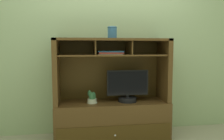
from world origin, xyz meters
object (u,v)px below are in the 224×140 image
Objects in this scene: tv_monitor at (128,89)px; potted_orchid at (92,98)px; magazine_stack_left at (110,53)px; media_console at (112,108)px; ceramic_vase at (112,33)px.

tv_monitor is 0.49m from potted_orchid.
potted_orchid is 0.50× the size of magazine_stack_left.
potted_orchid is at bearing -178.57° from tv_monitor.
media_console is 0.32m from potted_orchid.
tv_monitor reaches higher than potted_orchid.
potted_orchid is at bearing -176.22° from magazine_stack_left.
tv_monitor is 0.76m from ceramic_vase.
ceramic_vase is at bearing 7.15° from potted_orchid.
media_console is 9.69× the size of ceramic_vase.
tv_monitor is 3.26× the size of potted_orchid.
magazine_stack_left is at bearing 3.78° from potted_orchid.
tv_monitor is at bearing -13.53° from media_console.
media_console is 0.74m from magazine_stack_left.
media_console reaches higher than magazine_stack_left.
media_console is 4.36× the size of magazine_stack_left.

